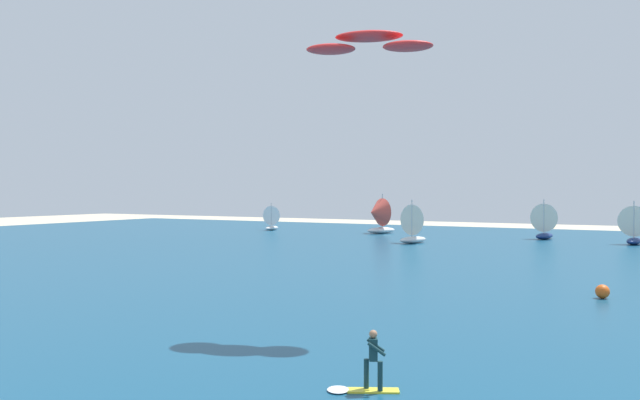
# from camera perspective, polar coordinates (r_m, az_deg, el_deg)

# --- Properties ---
(ocean) EXTENTS (160.00, 90.00, 0.10)m
(ocean) POSITION_cam_1_polar(r_m,az_deg,el_deg) (52.97, 16.71, -5.15)
(ocean) COLOR navy
(ocean) RESTS_ON ground
(kitesurfer) EXTENTS (1.99, 1.40, 1.67)m
(kitesurfer) POSITION_cam_1_polar(r_m,az_deg,el_deg) (18.33, 4.03, -14.47)
(kitesurfer) COLOR yellow
(kitesurfer) RESTS_ON ocean
(kite) EXTENTS (5.14, 3.05, 0.74)m
(kite) POSITION_cam_1_polar(r_m,az_deg,el_deg) (25.95, 4.28, 13.45)
(kite) COLOR red
(sailboat_outermost) EXTENTS (3.41, 3.93, 4.46)m
(sailboat_outermost) POSITION_cam_1_polar(r_m,az_deg,el_deg) (77.75, 19.08, -1.71)
(sailboat_outermost) COLOR navy
(sailboat_outermost) RESTS_ON ocean
(sailboat_leading) EXTENTS (3.99, 4.49, 5.00)m
(sailboat_leading) POSITION_cam_1_polar(r_m,az_deg,el_deg) (82.78, 5.02, -1.35)
(sailboat_leading) COLOR white
(sailboat_leading) RESTS_ON ocean
(sailboat_heeled_over) EXTENTS (3.26, 3.81, 4.38)m
(sailboat_heeled_over) POSITION_cam_1_polar(r_m,az_deg,el_deg) (73.60, 25.72, -1.92)
(sailboat_heeled_over) COLOR navy
(sailboat_heeled_over) RESTS_ON ocean
(sailboat_far_left) EXTENTS (2.75, 3.22, 3.72)m
(sailboat_far_left) POSITION_cam_1_polar(r_m,az_deg,el_deg) (90.43, -4.08, -1.53)
(sailboat_far_left) COLOR silver
(sailboat_far_left) RESTS_ON ocean
(sailboat_mid_right) EXTENTS (3.54, 3.99, 4.48)m
(sailboat_mid_right) POSITION_cam_1_polar(r_m,az_deg,el_deg) (68.59, 8.38, -2.00)
(sailboat_mid_right) COLOR silver
(sailboat_mid_right) RESTS_ON ocean
(marker_buoy) EXTENTS (0.70, 0.70, 0.70)m
(marker_buoy) POSITION_cam_1_polar(r_m,az_deg,el_deg) (36.20, 23.35, -7.31)
(marker_buoy) COLOR #E55919
(marker_buoy) RESTS_ON ocean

